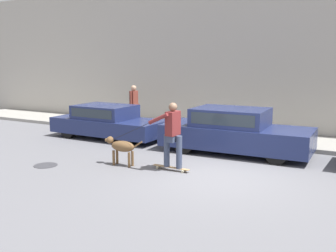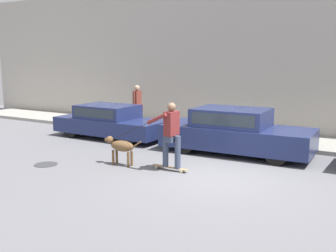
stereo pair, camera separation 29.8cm
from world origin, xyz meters
name	(u,v)px [view 1 (the left image)]	position (x,y,z in m)	size (l,w,h in m)	color
ground_plane	(219,177)	(0.00, 0.00, 0.00)	(36.00, 36.00, 0.00)	slate
back_wall	(283,56)	(0.00, 6.19, 2.96)	(32.00, 0.30, 5.91)	#ADA89E
sidewalk_curb	(270,139)	(0.00, 4.84, 0.07)	(30.00, 2.37, 0.13)	gray
parked_car_0	(108,122)	(-5.33, 2.55, 0.58)	(4.26, 1.77, 1.20)	black
parked_car_1	(235,132)	(-0.51, 2.55, 0.66)	(4.54, 1.93, 1.38)	black
dog	(122,147)	(-2.69, -0.29, 0.51)	(1.17, 0.31, 0.76)	brown
skateboarder	(172,132)	(-1.25, -0.07, 1.00)	(2.31, 0.63, 1.76)	beige
pedestrian_with_bag	(134,103)	(-5.64, 4.72, 1.06)	(0.23, 0.65, 1.66)	#3D4760
manhole_cover	(46,165)	(-4.48, -1.33, 0.01)	(0.63, 0.63, 0.01)	#38383D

